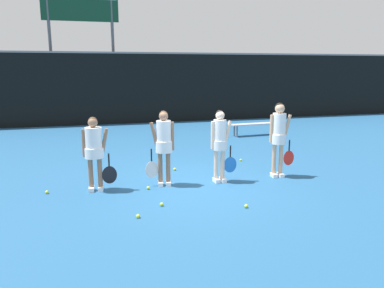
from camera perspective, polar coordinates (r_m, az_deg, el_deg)
The scene contains 15 objects.
ground_plane at distance 8.65m, azimuth 0.12°, elevation -6.01°, with size 140.00×140.00×0.00m, color #235684.
fence_windscreen at distance 17.87m, azimuth -8.39°, elevation 8.46°, with size 60.00×0.08×3.30m.
scoreboard at distance 18.65m, azimuth -16.56°, elevation 17.16°, with size 3.40×0.15×5.88m.
bench_courtside at distance 14.78m, azimuth 9.48°, elevation 2.87°, with size 1.96×0.48×0.47m.
player_0 at distance 8.20m, azimuth -14.65°, elevation -0.57°, with size 0.70×0.40×1.60m.
player_1 at distance 8.31m, azimuth -4.36°, elevation 0.28°, with size 0.65×0.37×1.69m.
player_2 at distance 8.57m, azimuth 4.29°, elevation 0.51°, with size 0.64×0.34×1.68m.
player_3 at distance 9.17m, azimuth 13.11°, elevation 1.64°, with size 0.64×0.36×1.80m.
tennis_ball_0 at distance 8.53m, azimuth -21.24°, elevation -6.85°, with size 0.07×0.07×0.07m, color #CCE033.
tennis_ball_1 at distance 9.70m, azimuth -2.66°, elevation -3.85°, with size 0.07×0.07×0.07m, color #CCE033.
tennis_ball_2 at distance 10.73m, azimuth 7.45°, elevation -2.42°, with size 0.07×0.07×0.07m, color #CCE033.
tennis_ball_3 at distance 6.81m, azimuth -8.22°, elevation -10.82°, with size 0.07×0.07×0.07m, color #CCE033.
tennis_ball_4 at distance 7.27m, azimuth 8.26°, elevation -9.34°, with size 0.07×0.07×0.07m, color #CCE033.
tennis_ball_5 at distance 7.31m, azimuth -4.64°, elevation -9.15°, with size 0.07×0.07×0.07m, color #CCE033.
tennis_ball_6 at distance 8.29m, azimuth -6.69°, elevation -6.65°, with size 0.07×0.07×0.07m, color #CCE033.
Camera 1 is at (-2.21, -7.94, 2.63)m, focal length 35.00 mm.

